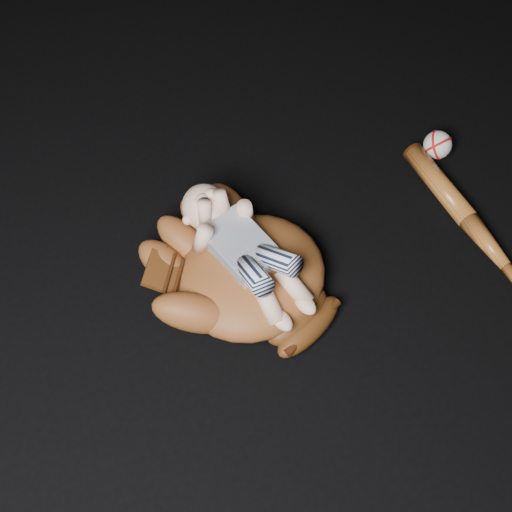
# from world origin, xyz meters

# --- Properties ---
(baseball_glove) EXTENTS (0.49, 0.52, 0.14)m
(baseball_glove) POSITION_xyz_m (-0.18, 0.08, 0.07)
(baseball_glove) COLOR brown
(baseball_glove) RESTS_ON ground
(newborn_baby) EXTENTS (0.19, 0.37, 0.14)m
(newborn_baby) POSITION_xyz_m (-0.18, 0.09, 0.12)
(newborn_baby) COLOR beige
(newborn_baby) RESTS_ON baseball_glove
(baseball_bat) EXTENTS (0.10, 0.50, 0.05)m
(baseball_bat) POSITION_xyz_m (0.30, -0.07, 0.02)
(baseball_bat) COLOR #9E531E
(baseball_bat) RESTS_ON ground
(baseball) EXTENTS (0.08, 0.08, 0.07)m
(baseball) POSITION_xyz_m (0.38, 0.16, 0.03)
(baseball) COLOR silver
(baseball) RESTS_ON ground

